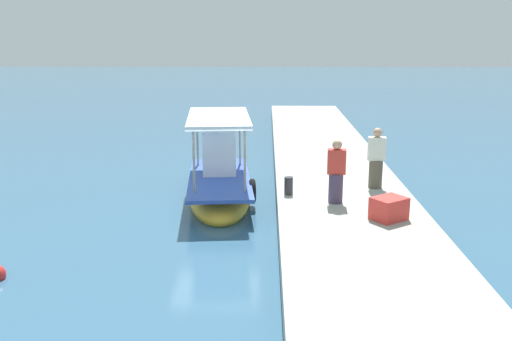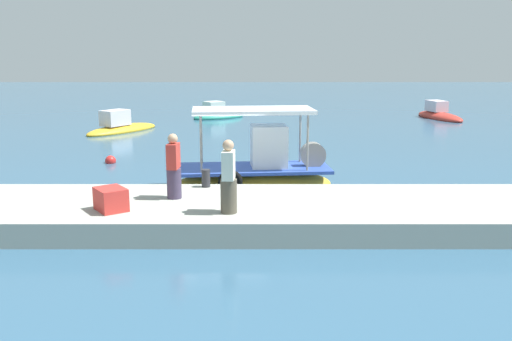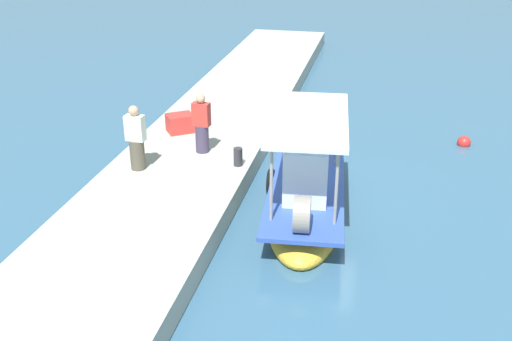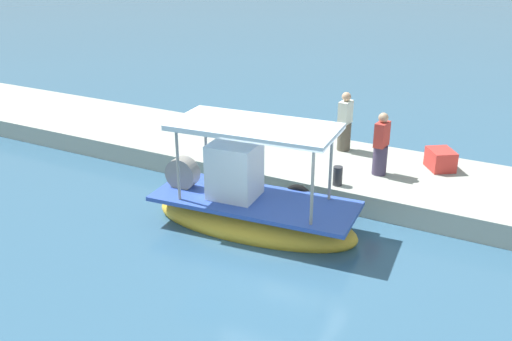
# 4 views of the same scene
# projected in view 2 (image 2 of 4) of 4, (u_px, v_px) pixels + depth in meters

# --- Properties ---
(ground_plane) EXTENTS (120.00, 120.00, 0.00)m
(ground_plane) POSITION_uv_depth(u_px,v_px,m) (227.00, 189.00, 17.82)
(ground_plane) COLOR #345D7A
(dock_quay) EXTENTS (36.00, 3.75, 0.59)m
(dock_quay) POSITION_uv_depth(u_px,v_px,m) (219.00, 213.00, 14.20)
(dock_quay) COLOR #A7AA9E
(dock_quay) RESTS_ON ground_plane
(main_fishing_boat) EXTENTS (5.18, 2.25, 2.93)m
(main_fishing_boat) POSITION_uv_depth(u_px,v_px,m) (258.00, 174.00, 17.65)
(main_fishing_boat) COLOR gold
(main_fishing_boat) RESTS_ON ground_plane
(fisherman_near_bollard) EXTENTS (0.41, 0.50, 1.69)m
(fisherman_near_bollard) POSITION_uv_depth(u_px,v_px,m) (176.00, 169.00, 14.32)
(fisherman_near_bollard) COLOR #413751
(fisherman_near_bollard) RESTS_ON dock_quay
(fisherman_by_crate) EXTENTS (0.41, 0.51, 1.75)m
(fisherman_by_crate) POSITION_uv_depth(u_px,v_px,m) (231.00, 180.00, 13.02)
(fisherman_by_crate) COLOR #534E40
(fisherman_by_crate) RESTS_ON dock_quay
(mooring_bollard) EXTENTS (0.24, 0.24, 0.50)m
(mooring_bollard) POSITION_uv_depth(u_px,v_px,m) (209.00, 178.00, 15.61)
(mooring_bollard) COLOR #2D2D33
(mooring_bollard) RESTS_ON dock_quay
(cargo_crate) EXTENTS (0.95, 0.99, 0.55)m
(cargo_crate) POSITION_uv_depth(u_px,v_px,m) (114.00, 199.00, 13.33)
(cargo_crate) COLOR red
(cargo_crate) RESTS_ON dock_quay
(marker_buoy) EXTENTS (0.42, 0.42, 0.42)m
(marker_buoy) POSITION_uv_depth(u_px,v_px,m) (113.00, 161.00, 21.91)
(marker_buoy) COLOR red
(marker_buoy) RESTS_ON ground_plane
(moored_boat_near) EXTENTS (2.57, 4.92, 1.37)m
(moored_boat_near) POSITION_uv_depth(u_px,v_px,m) (442.00, 115.00, 36.03)
(moored_boat_near) COLOR #BC352A
(moored_boat_near) RESTS_ON ground_plane
(moored_boat_mid) EXTENTS (3.94, 4.88, 1.45)m
(moored_boat_mid) POSITION_uv_depth(u_px,v_px,m) (124.00, 128.00, 30.29)
(moored_boat_mid) COLOR gold
(moored_boat_mid) RESTS_ON ground_plane
(moored_boat_far) EXTENTS (3.99, 3.53, 1.34)m
(moored_boat_far) POSITION_uv_depth(u_px,v_px,m) (221.00, 115.00, 36.29)
(moored_boat_far) COLOR teal
(moored_boat_far) RESTS_ON ground_plane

